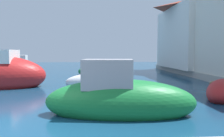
{
  "coord_description": "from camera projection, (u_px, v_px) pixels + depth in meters",
  "views": [
    {
      "loc": [
        2.5,
        -5.75,
        1.99
      ],
      "look_at": [
        3.63,
        10.21,
        0.83
      ],
      "focal_mm": 36.14,
      "sensor_mm": 36.0,
      "label": 1
    }
  ],
  "objects": [
    {
      "name": "moored_boat_9",
      "position": [
        21.0,
        70.0,
        19.08
      ],
      "size": [
        2.33,
        4.35,
        2.08
      ],
      "rotation": [
        0.0,
        0.0,
        1.74
      ],
      "color": "#3F3F47",
      "rests_on": "ground"
    },
    {
      "name": "moored_boat_0",
      "position": [
        98.0,
        71.0,
        20.04
      ],
      "size": [
        3.58,
        1.72,
        1.14
      ],
      "rotation": [
        0.0,
        0.0,
        3.28
      ],
      "color": "#197233",
      "rests_on": "ground"
    },
    {
      "name": "moored_boat_2",
      "position": [
        97.0,
        83.0,
        12.57
      ],
      "size": [
        3.82,
        1.81,
        1.05
      ],
      "rotation": [
        0.0,
        0.0,
        6.1
      ],
      "color": "white",
      "rests_on": "ground"
    },
    {
      "name": "moored_boat_8",
      "position": [
        223.0,
        92.0,
        9.66
      ],
      "size": [
        2.8,
        3.13,
        1.08
      ],
      "rotation": [
        0.0,
        0.0,
        0.91
      ],
      "color": "#B21E1E",
      "rests_on": "ground"
    },
    {
      "name": "quay_promenade",
      "position": [
        169.0,
        122.0,
        5.6
      ],
      "size": [
        44.0,
        32.0,
        0.5
      ],
      "color": "#ADA89E",
      "rests_on": "ground"
    },
    {
      "name": "moored_boat_5",
      "position": [
        119.0,
        99.0,
        7.13
      ],
      "size": [
        4.94,
        2.17,
        2.1
      ],
      "rotation": [
        0.0,
        0.0,
        6.17
      ],
      "color": "#197233",
      "rests_on": "ground"
    },
    {
      "name": "waterfront_building_annex",
      "position": [
        204.0,
        31.0,
        21.83
      ],
      "size": [
        7.22,
        9.34,
        6.95
      ],
      "color": "white",
      "rests_on": "quay_promenade"
    }
  ]
}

